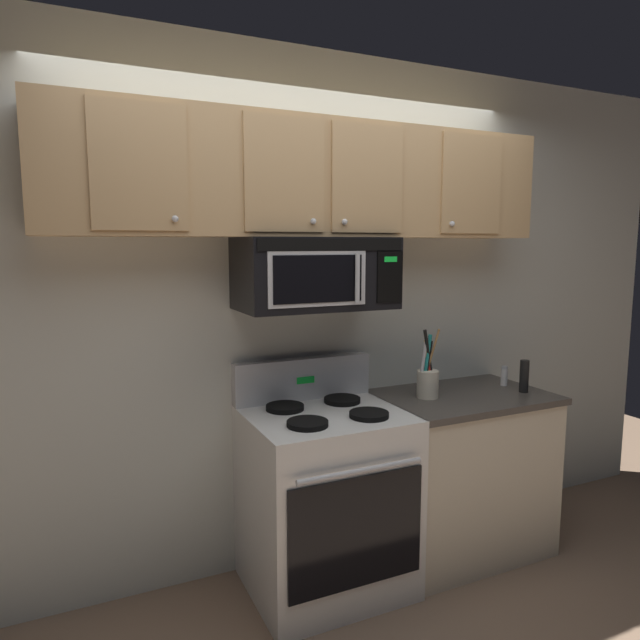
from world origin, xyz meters
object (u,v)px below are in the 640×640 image
Objects in this scene: utensil_crock_cream at (428,379)px; salt_shaker at (504,376)px; over_range_microwave at (316,273)px; stove_range at (326,497)px; pepper_mill at (524,376)px.

utensil_crock_cream is 3.27× the size of salt_shaker.
over_range_microwave reaches higher than utensil_crock_cream.
utensil_crock_cream is (0.62, -0.09, -0.57)m from over_range_microwave.
stove_range is 1.27m from salt_shaker.
utensil_crock_cream is at bearing -177.33° from salt_shaker.
over_range_microwave is 2.01× the size of utensil_crock_cream.
pepper_mill is (1.17, -0.23, -0.58)m from over_range_microwave.
over_range_microwave is 1.33m from pepper_mill.
pepper_mill is at bearing -92.22° from salt_shaker.
over_range_microwave is at bearing 176.81° from salt_shaker.
stove_range is at bearing -89.86° from over_range_microwave.
salt_shaker is at bearing 2.67° from utensil_crock_cream.
over_range_microwave reaches higher than salt_shaker.
utensil_crock_cream is 0.56m from salt_shaker.
over_range_microwave is (-0.00, 0.12, 1.11)m from stove_range.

